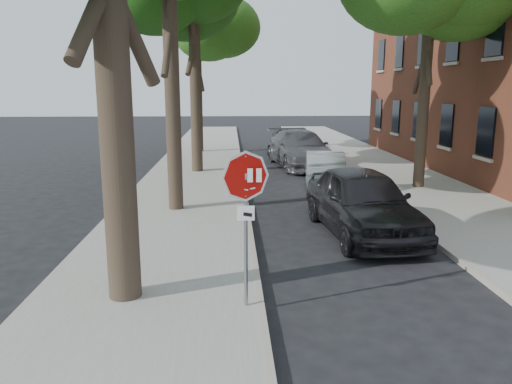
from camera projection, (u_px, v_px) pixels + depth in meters
ground at (287, 311)px, 8.43m from camera, size 120.00×120.00×0.00m
sidewalk_left at (192, 180)px, 20.02m from camera, size 4.00×55.00×0.12m
sidewalk_right at (400, 178)px, 20.44m from camera, size 4.00×55.00×0.12m
curb_left at (243, 180)px, 20.12m from camera, size 0.12×55.00×0.13m
curb_right at (351, 179)px, 20.34m from camera, size 0.12×55.00×0.13m
stop_sign at (246, 199)px, 7.97m from camera, size 0.76×0.34×2.61m
tree_far at (197, 23)px, 27.45m from camera, size 5.29×4.91×9.33m
car_a at (362, 201)px, 12.69m from camera, size 2.44×5.19×1.71m
car_b at (325, 171)px, 18.63m from camera, size 1.92×4.18×1.33m
car_c at (300, 149)px, 23.71m from camera, size 3.09×6.10×1.70m
car_d at (290, 140)px, 29.69m from camera, size 2.77×5.08×1.35m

